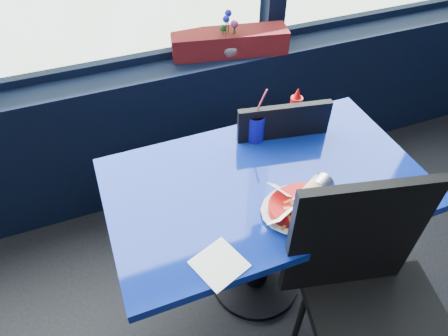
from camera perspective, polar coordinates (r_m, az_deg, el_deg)
window_sill at (r=2.31m, az=-10.81°, el=5.11°), size 5.00×0.26×0.80m
near_table at (r=1.66m, az=5.53°, el=-5.99°), size 1.20×0.70×0.75m
chair_near_front at (r=1.50m, az=20.25°, el=-16.98°), size 0.56×0.56×1.04m
chair_near_back at (r=1.94m, az=5.53°, el=1.31°), size 0.48×0.48×0.91m
planter_box at (r=2.16m, az=0.81°, el=17.54°), size 0.62×0.26×0.12m
flower_vase at (r=2.13m, az=0.76°, el=17.44°), size 0.15×0.15×0.24m
food_basket at (r=1.42m, az=11.08°, el=-5.01°), size 0.27×0.26×0.09m
ketchup_bottle at (r=1.74m, az=10.14°, el=8.23°), size 0.05×0.05×0.19m
soda_cup at (r=1.66m, az=4.52°, el=5.92°), size 0.08×0.08×0.26m
napkin at (r=1.29m, az=-0.68°, el=-13.55°), size 0.19×0.19×0.00m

